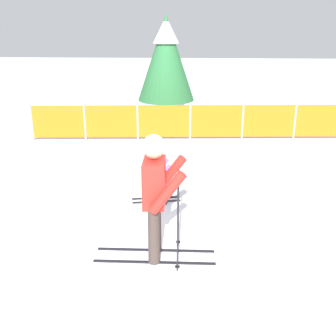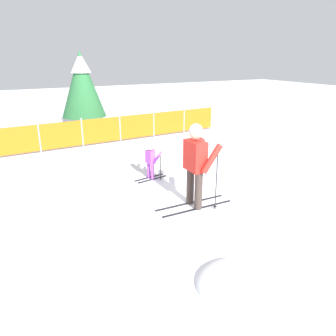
{
  "view_description": "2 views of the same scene",
  "coord_description": "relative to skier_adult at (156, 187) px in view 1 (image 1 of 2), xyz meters",
  "views": [
    {
      "loc": [
        0.21,
        -5.36,
        3.34
      ],
      "look_at": [
        -0.08,
        1.01,
        1.01
      ],
      "focal_mm": 45.0,
      "sensor_mm": 36.0,
      "label": 1
    },
    {
      "loc": [
        -3.81,
        -5.59,
        3.18
      ],
      "look_at": [
        -0.51,
        0.65,
        0.74
      ],
      "focal_mm": 35.0,
      "sensor_mm": 36.0,
      "label": 2
    }
  ],
  "objects": [
    {
      "name": "ground_plane",
      "position": [
        0.2,
        0.03,
        -1.1
      ],
      "size": [
        60.0,
        60.0,
        0.0
      ],
      "primitive_type": "plane",
      "color": "white"
    },
    {
      "name": "conifer_far",
      "position": [
        -0.27,
        8.36,
        0.98
      ],
      "size": [
        1.82,
        1.82,
        3.38
      ],
      "color": "#4C3823",
      "rests_on": "ground_plane"
    },
    {
      "name": "safety_fence",
      "position": [
        0.51,
        6.18,
        -0.57
      ],
      "size": [
        8.87,
        0.58,
        1.07
      ],
      "rotation": [
        0.0,
        0.0,
        0.06
      ],
      "color": "gray",
      "rests_on": "ground_plane"
    },
    {
      "name": "skier_child",
      "position": [
        -0.14,
        1.99,
        -0.54
      ],
      "size": [
        0.93,
        0.49,
        0.97
      ],
      "rotation": [
        0.0,
        0.0,
        0.17
      ],
      "color": "black",
      "rests_on": "ground_plane"
    },
    {
      "name": "skier_adult",
      "position": [
        0.0,
        0.0,
        0.0
      ],
      "size": [
        1.75,
        0.78,
        1.85
      ],
      "rotation": [
        0.0,
        0.0,
        0.0
      ],
      "color": "black",
      "rests_on": "ground_plane"
    }
  ]
}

